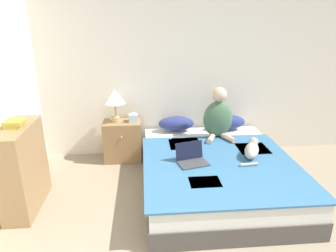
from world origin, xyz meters
The scene contains 12 objects.
wall_back centered at (0.00, 3.26, 1.27)m, with size 5.59×0.05×2.55m.
bed centered at (0.02, 2.13, 0.21)m, with size 1.74×2.11×0.42m.
pillow_near centered at (-0.36, 3.04, 0.53)m, with size 0.52×0.24×0.21m.
pillow_far centered at (0.41, 3.04, 0.53)m, with size 0.52×0.24×0.21m.
person_sitting centered at (0.18, 2.75, 0.71)m, with size 0.40×0.39×0.70m.
cat_tabby centered at (0.44, 2.11, 0.51)m, with size 0.36×0.50×0.18m.
laptop_open centered at (-0.30, 1.99, 0.47)m, with size 0.38×0.33×0.22m.
nightstand centered at (-1.14, 3.01, 0.29)m, with size 0.53×0.37×0.59m.
table_lamp centered at (-1.22, 3.02, 0.94)m, with size 0.30×0.30×0.46m.
tissue_box centered at (-0.97, 3.00, 0.65)m, with size 0.12×0.12×0.14m.
bookshelf centered at (-2.13, 1.92, 0.47)m, with size 0.28×0.77×0.94m.
book_stack_top centered at (-2.13, 1.92, 0.98)m, with size 0.17×0.20×0.07m.
Camera 1 is at (-0.83, -1.04, 1.98)m, focal length 32.00 mm.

